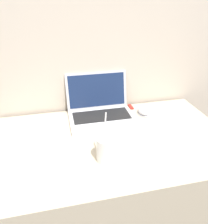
{
  "coord_description": "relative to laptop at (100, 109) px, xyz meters",
  "views": [
    {
      "loc": [
        -0.22,
        -0.5,
        1.38
      ],
      "look_at": [
        -0.0,
        0.47,
        0.83
      ],
      "focal_mm": 35.0,
      "sensor_mm": 36.0,
      "label": 1
    }
  ],
  "objects": [
    {
      "name": "drink_cup",
      "position": [
        -0.05,
        -0.38,
        0.01
      ],
      "size": [
        0.08,
        0.08,
        0.22
      ],
      "color": "white",
      "rests_on": "desk"
    },
    {
      "name": "desk",
      "position": [
        0.0,
        -0.23,
        -0.42
      ],
      "size": [
        1.2,
        0.68,
        0.75
      ],
      "color": "beige",
      "rests_on": "ground_plane"
    },
    {
      "name": "laptop",
      "position": [
        0.0,
        0.0,
        0.0
      ],
      "size": [
        0.36,
        0.3,
        0.23
      ],
      "color": "silver",
      "rests_on": "desk"
    },
    {
      "name": "computer_mouse",
      "position": [
        0.26,
        -0.03,
        -0.03
      ],
      "size": [
        0.07,
        0.09,
        0.04
      ],
      "color": "#B2B2B7",
      "rests_on": "desk"
    },
    {
      "name": "usb_stick",
      "position": [
        0.21,
        0.07,
        -0.04
      ],
      "size": [
        0.02,
        0.06,
        0.01
      ],
      "color": "#B2261E",
      "rests_on": "desk"
    },
    {
      "name": "wall_back",
      "position": [
        0.0,
        0.15,
        0.45
      ],
      "size": [
        7.0,
        0.04,
        2.5
      ],
      "color": "beige",
      "rests_on": "ground_plane"
    }
  ]
}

